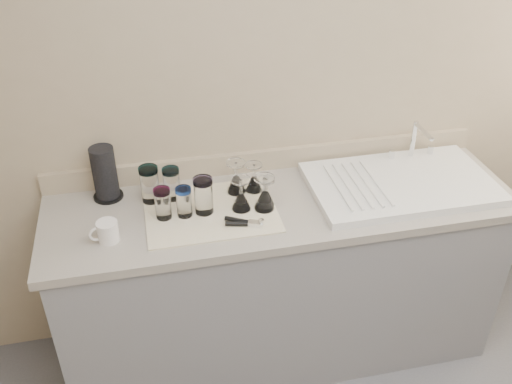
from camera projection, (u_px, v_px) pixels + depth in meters
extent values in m
cube|color=tan|center=(268.00, 100.00, 2.54)|extent=(3.50, 0.04, 2.50)
cube|color=gray|center=(280.00, 282.00, 2.74)|extent=(2.00, 0.60, 0.86)
cube|color=gray|center=(283.00, 205.00, 2.49)|extent=(2.06, 0.62, 0.04)
cube|color=white|center=(401.00, 183.00, 2.57)|extent=(0.82, 0.50, 0.03)
cylinder|color=silver|center=(413.00, 139.00, 2.70)|extent=(0.02, 0.02, 0.18)
cylinder|color=silver|center=(424.00, 131.00, 2.59)|extent=(0.02, 0.16, 0.02)
cylinder|color=silver|center=(392.00, 154.00, 2.72)|extent=(0.03, 0.03, 0.04)
cylinder|color=silver|center=(430.00, 150.00, 2.76)|extent=(0.03, 0.03, 0.04)
cube|color=white|center=(211.00, 211.00, 2.41)|extent=(0.55, 0.42, 0.01)
cylinder|color=white|center=(150.00, 186.00, 2.44)|extent=(0.08, 0.08, 0.14)
cylinder|color=teal|center=(148.00, 170.00, 2.39)|extent=(0.08, 0.08, 0.02)
cylinder|color=white|center=(172.00, 185.00, 2.46)|extent=(0.07, 0.07, 0.13)
cylinder|color=#2399B9|center=(170.00, 171.00, 2.42)|extent=(0.07, 0.07, 0.02)
cylinder|color=white|center=(163.00, 205.00, 2.34)|extent=(0.07, 0.07, 0.12)
cylinder|color=#E6269E|center=(162.00, 191.00, 2.30)|extent=(0.07, 0.07, 0.02)
cylinder|color=white|center=(184.00, 204.00, 2.35)|extent=(0.06, 0.06, 0.12)
cylinder|color=blue|center=(183.00, 190.00, 2.32)|extent=(0.07, 0.07, 0.02)
cylinder|color=white|center=(204.00, 198.00, 2.37)|extent=(0.08, 0.08, 0.14)
cylinder|color=#C09AE3|center=(203.00, 181.00, 2.32)|extent=(0.08, 0.08, 0.02)
cone|color=white|center=(236.00, 184.00, 2.51)|extent=(0.08, 0.08, 0.08)
cylinder|color=white|center=(236.00, 170.00, 2.48)|extent=(0.01, 0.01, 0.06)
cylinder|color=white|center=(236.00, 163.00, 2.46)|extent=(0.08, 0.08, 0.01)
cone|color=white|center=(254.00, 183.00, 2.53)|extent=(0.07, 0.07, 0.07)
cylinder|color=white|center=(254.00, 171.00, 2.49)|extent=(0.01, 0.01, 0.06)
cylinder|color=white|center=(254.00, 165.00, 2.47)|extent=(0.07, 0.07, 0.01)
cone|color=white|center=(241.00, 201.00, 2.40)|extent=(0.08, 0.08, 0.08)
cylinder|color=white|center=(241.00, 187.00, 2.37)|extent=(0.01, 0.01, 0.06)
cylinder|color=white|center=(241.00, 180.00, 2.35)|extent=(0.08, 0.08, 0.01)
cone|color=white|center=(264.00, 200.00, 2.40)|extent=(0.09, 0.09, 0.08)
cylinder|color=white|center=(264.00, 186.00, 2.36)|extent=(0.01, 0.01, 0.06)
cylinder|color=white|center=(264.00, 178.00, 2.34)|extent=(0.09, 0.09, 0.01)
cone|color=white|center=(266.00, 198.00, 2.43)|extent=(0.07, 0.07, 0.07)
cylinder|color=white|center=(266.00, 186.00, 2.40)|extent=(0.01, 0.01, 0.05)
cylinder|color=white|center=(266.00, 180.00, 2.38)|extent=(0.07, 0.07, 0.01)
cube|color=silver|center=(256.00, 224.00, 2.32)|extent=(0.07, 0.05, 0.02)
cylinder|color=black|center=(240.00, 224.00, 2.32)|extent=(0.12, 0.05, 0.02)
cylinder|color=black|center=(239.00, 221.00, 2.33)|extent=(0.12, 0.08, 0.02)
cylinder|color=white|center=(108.00, 231.00, 2.23)|extent=(0.10, 0.10, 0.09)
torus|color=white|center=(97.00, 234.00, 2.22)|extent=(0.07, 0.02, 0.07)
cylinder|color=black|center=(109.00, 196.00, 2.51)|extent=(0.13, 0.13, 0.01)
cylinder|color=black|center=(105.00, 172.00, 2.44)|extent=(0.10, 0.10, 0.23)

